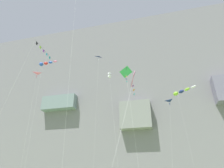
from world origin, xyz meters
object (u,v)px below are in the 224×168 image
Objects in this scene: kite_box_high_center at (110,76)px; kite_windsock_high_left at (45,64)px; kite_diamond_upper_right at (126,74)px; kite_windsock_low_right at (181,92)px; kite_banner_high_right at (39,58)px; kite_delta_far_left at (171,106)px; kite_delta_front_field at (99,61)px; kite_delta_mid_right at (36,81)px; kite_diamond_mid_left at (133,81)px.

kite_box_high_center is 0.92× the size of kite_windsock_high_left.
kite_windsock_low_right reaches higher than kite_diamond_upper_right.
kite_diamond_upper_right is at bearing -120.06° from kite_windsock_low_right.
kite_banner_high_right is 14.75m from kite_diamond_upper_right.
kite_delta_far_left is at bearing 46.65° from kite_banner_high_right.
kite_windsock_low_right is 0.75× the size of kite_delta_front_field.
kite_delta_front_field reaches higher than kite_windsock_high_left.
kite_banner_high_right is (-7.27, -17.80, -5.61)m from kite_box_high_center.
kite_windsock_low_right is (10.94, 18.90, 3.83)m from kite_diamond_upper_right.
kite_diamond_mid_left is at bearing -27.95° from kite_delta_mid_right.
kite_delta_front_field reaches higher than kite_windsock_low_right.
kite_delta_mid_right reaches higher than kite_diamond_mid_left.
kite_windsock_low_right is at bearing 37.27° from kite_delta_mid_right.
kite_windsock_low_right is (16.87, 7.63, -2.80)m from kite_box_high_center.
kite_box_high_center reaches higher than kite_diamond_mid_left.
kite_box_high_center is 1.18× the size of kite_banner_high_right.
kite_delta_far_left is at bearing 35.99° from kite_delta_mid_right.
kite_banner_high_right is 1.12× the size of kite_delta_mid_right.
kite_diamond_upper_right is at bearing 6.59° from kite_delta_mid_right.
kite_diamond_upper_right reaches higher than kite_delta_mid_right.
kite_banner_high_right reaches higher than kite_delta_far_left.
kite_box_high_center is 14.36m from kite_diamond_upper_right.
kite_banner_high_right is at bearing -153.68° from kite_diamond_upper_right.
kite_delta_front_field reaches higher than kite_box_high_center.
kite_windsock_high_left is 13.45m from kite_delta_front_field.
kite_windsock_low_right is 22.59m from kite_delta_front_field.
kite_diamond_mid_left is at bearing -70.07° from kite_box_high_center.
kite_delta_front_field is at bearing 176.48° from kite_box_high_center.
kite_box_high_center is 16.27m from kite_windsock_high_left.
kite_windsock_high_left is at bearing 162.97° from kite_diamond_upper_right.
kite_banner_high_right is 1.07× the size of kite_diamond_upper_right.
kite_diamond_mid_left is at bearing -78.25° from kite_diamond_upper_right.
kite_delta_front_field is (-11.37, 23.35, 19.59)m from kite_diamond_mid_left.
kite_windsock_low_right is (32.15, 12.40, -5.70)m from kite_windsock_high_left.
kite_delta_mid_right reaches higher than kite_delta_far_left.
kite_diamond_mid_left is 28.79m from kite_delta_far_left.
kite_diamond_upper_right is 22.17m from kite_windsock_low_right.
kite_box_high_center is at bearing -162.45° from kite_delta_far_left.
kite_delta_far_left reaches higher than kite_diamond_mid_left.
kite_box_high_center is at bearing 67.79° from kite_banner_high_right.
kite_delta_far_left is at bearing 13.96° from kite_delta_front_field.
kite_windsock_low_right is (8.47, 30.80, 11.75)m from kite_diamond_mid_left.
kite_windsock_low_right is at bearing 59.94° from kite_diamond_upper_right.
kite_delta_mid_right is at bearing -173.41° from kite_diamond_upper_right.
kite_diamond_upper_right is 18.61m from kite_delta_front_field.
kite_windsock_high_left is at bearing -162.56° from kite_delta_far_left.
kite_windsock_low_right is 1.18× the size of kite_delta_mid_right.
kite_diamond_upper_right is (5.93, -11.27, -6.63)m from kite_box_high_center.
kite_windsock_low_right is at bearing 24.34° from kite_box_high_center.
kite_delta_front_field is (-19.83, -7.45, 7.84)m from kite_windsock_low_right.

